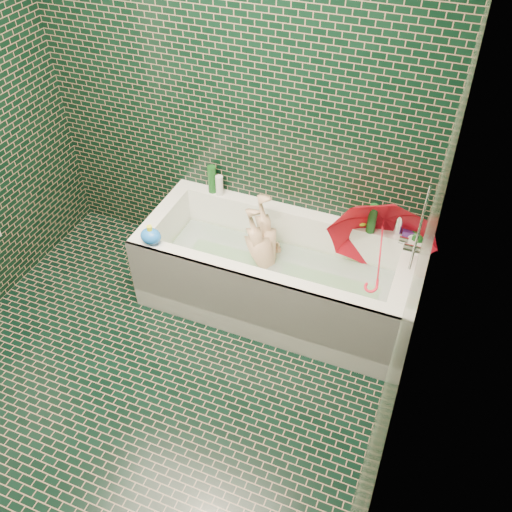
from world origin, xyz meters
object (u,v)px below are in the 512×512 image
at_px(bathtub, 273,280).
at_px(child, 266,260).
at_px(umbrella, 380,253).
at_px(rubber_duck, 362,220).
at_px(bath_toy, 151,236).

bearing_deg(bathtub, child, 140.66).
xyz_separation_m(umbrella, rubber_duck, (-0.17, 0.24, 0.03)).
height_order(bathtub, child, bathtub).
height_order(umbrella, rubber_duck, umbrella).
relative_size(bathtub, umbrella, 2.68).
bearing_deg(rubber_duck, child, -173.86).
relative_size(bathtub, bath_toy, 10.86).
height_order(umbrella, bath_toy, umbrella).
bearing_deg(umbrella, rubber_duck, 120.79).
relative_size(bathtub, child, 1.93).
xyz_separation_m(bathtub, umbrella, (0.63, 0.11, 0.36)).
bearing_deg(bath_toy, child, 46.97).
xyz_separation_m(rubber_duck, bath_toy, (-1.15, -0.65, 0.01)).
bearing_deg(rubber_duck, umbrella, -76.23).
bearing_deg(child, rubber_duck, 125.86).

